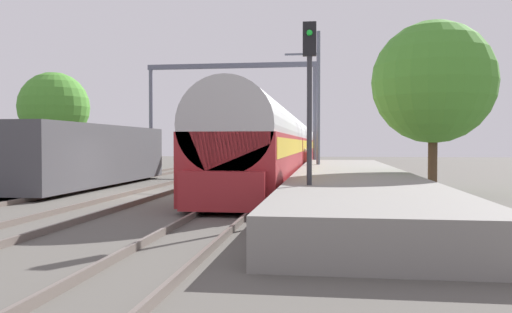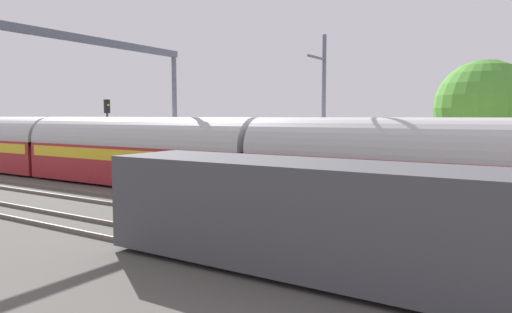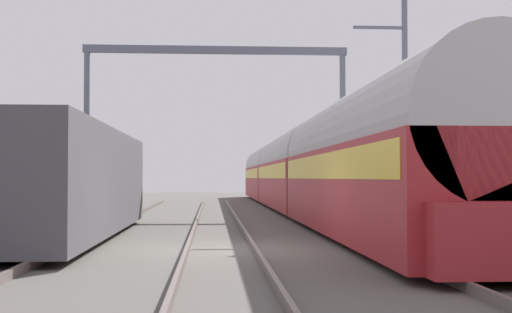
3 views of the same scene
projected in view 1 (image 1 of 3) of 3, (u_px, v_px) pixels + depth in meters
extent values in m
plane|color=#55524C|center=(151.00, 194.00, 20.72)|extent=(120.00, 120.00, 0.00)
cube|color=#645A53|center=(39.00, 191.00, 21.36)|extent=(0.08, 60.00, 0.16)
cube|color=#645A53|center=(72.00, 191.00, 21.17)|extent=(0.08, 60.00, 0.16)
cube|color=#645A53|center=(134.00, 192.00, 20.81)|extent=(0.08, 60.00, 0.16)
cube|color=#645A53|center=(169.00, 192.00, 20.62)|extent=(0.08, 60.00, 0.16)
cube|color=#645A53|center=(234.00, 193.00, 20.27)|extent=(0.08, 60.00, 0.16)
cube|color=#645A53|center=(271.00, 194.00, 20.07)|extent=(0.08, 60.00, 0.16)
cube|color=gray|center=(350.00, 181.00, 21.63)|extent=(4.40, 28.00, 0.90)
cube|color=maroon|center=(260.00, 161.00, 22.47)|extent=(2.90, 16.00, 2.20)
cube|color=gold|center=(260.00, 147.00, 22.46)|extent=(2.93, 15.36, 0.64)
cylinder|color=#B3B3B3|center=(260.00, 131.00, 22.44)|extent=(2.84, 16.00, 2.84)
cube|color=maroon|center=(288.00, 154.00, 38.67)|extent=(2.90, 16.00, 2.20)
cube|color=gold|center=(288.00, 145.00, 38.65)|extent=(2.93, 15.36, 0.64)
cylinder|color=#B3B3B3|center=(288.00, 136.00, 38.64)|extent=(2.84, 16.00, 2.84)
cube|color=maroon|center=(299.00, 151.00, 54.87)|extent=(2.90, 16.00, 2.20)
cube|color=gold|center=(299.00, 145.00, 54.85)|extent=(2.93, 15.36, 0.64)
cylinder|color=#B3B3B3|center=(299.00, 138.00, 54.83)|extent=(2.84, 16.00, 2.84)
cube|color=maroon|center=(222.00, 191.00, 14.31)|extent=(2.40, 0.50, 1.10)
cube|color=#47474C|center=(89.00, 154.00, 24.30)|extent=(2.80, 13.00, 2.70)
cube|color=black|center=(89.00, 182.00, 24.34)|extent=(2.52, 11.96, 0.10)
cylinder|color=#2B2B2B|center=(304.00, 170.00, 31.73)|extent=(0.24, 0.24, 0.85)
cube|color=maroon|center=(304.00, 157.00, 31.71)|extent=(0.46, 0.38, 0.64)
sphere|color=tan|center=(304.00, 150.00, 31.70)|extent=(0.24, 0.24, 0.24)
cylinder|color=#2D2D33|center=(309.00, 137.00, 14.01)|extent=(0.14, 0.14, 4.37)
cube|color=black|center=(310.00, 39.00, 13.94)|extent=(0.36, 0.20, 0.90)
sphere|color=#19D133|center=(309.00, 33.00, 13.82)|extent=(0.16, 0.16, 0.16)
cylinder|color=#2D2D33|center=(315.00, 142.00, 43.03)|extent=(0.14, 0.14, 4.24)
cube|color=black|center=(315.00, 111.00, 42.97)|extent=(0.36, 0.20, 0.90)
sphere|color=yellow|center=(315.00, 110.00, 42.85)|extent=(0.16, 0.16, 0.16)
cylinder|color=slate|center=(151.00, 120.00, 38.81)|extent=(0.28, 0.28, 7.50)
cylinder|color=slate|center=(315.00, 119.00, 37.18)|extent=(0.28, 0.28, 7.50)
cube|color=slate|center=(231.00, 66.00, 37.90)|extent=(12.55, 0.24, 0.36)
cylinder|color=slate|center=(318.00, 106.00, 27.79)|extent=(0.20, 0.20, 8.00)
cube|color=slate|center=(302.00, 54.00, 27.84)|extent=(1.80, 0.10, 0.10)
cylinder|color=#4C3826|center=(54.00, 152.00, 38.41)|extent=(0.36, 0.36, 2.79)
sphere|color=#478C2E|center=(54.00, 107.00, 38.33)|extent=(5.11, 5.11, 5.11)
cylinder|color=#4C3826|center=(433.00, 161.00, 20.63)|extent=(0.36, 0.36, 2.64)
sphere|color=#478C2E|center=(433.00, 82.00, 20.55)|extent=(4.82, 4.82, 4.82)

